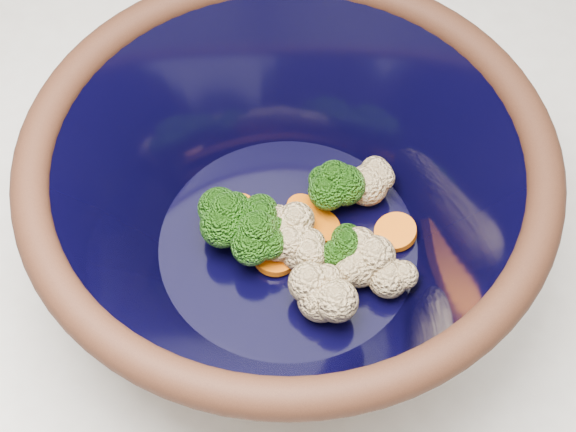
{
  "coord_description": "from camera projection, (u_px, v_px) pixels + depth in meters",
  "views": [
    {
      "loc": [
        0.21,
        -0.34,
        1.45
      ],
      "look_at": [
        0.04,
        -0.07,
        0.97
      ],
      "focal_mm": 50.0,
      "sensor_mm": 36.0,
      "label": 1
    }
  ],
  "objects": [
    {
      "name": "counter",
      "position": [
        296.0,
        381.0,
        1.05
      ],
      "size": [
        1.2,
        1.2,
        0.9
      ],
      "primitive_type": "cube",
      "color": "beige",
      "rests_on": "ground"
    },
    {
      "name": "mixing_bowl",
      "position": [
        288.0,
        204.0,
        0.56
      ],
      "size": [
        0.43,
        0.43,
        0.15
      ],
      "rotation": [
        0.0,
        0.0,
        0.35
      ],
      "color": "black",
      "rests_on": "counter"
    },
    {
      "name": "vegetable_pile",
      "position": [
        302.0,
        232.0,
        0.58
      ],
      "size": [
        0.16,
        0.13,
        0.05
      ],
      "color": "#608442",
      "rests_on": "mixing_bowl"
    }
  ]
}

